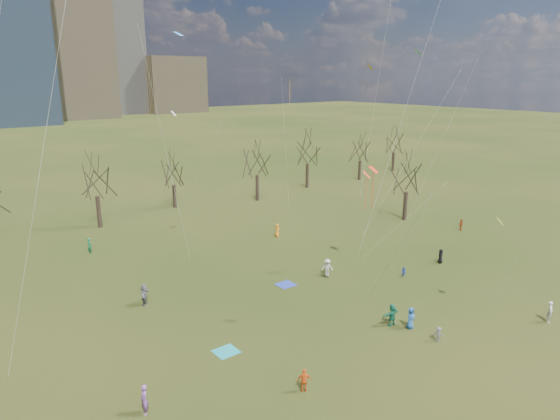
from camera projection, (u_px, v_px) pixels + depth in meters
ground at (379, 332)px, 37.42m from camera, size 500.00×500.00×0.00m
bare_tree_row at (157, 177)px, 63.91m from camera, size 113.04×29.80×9.50m
blanket_teal at (226, 352)px, 34.81m from camera, size 1.60×1.50×0.03m
blanket_navy at (286, 285)px, 45.97m from camera, size 1.60×1.50×0.03m
person_0 at (411, 318)px, 37.84m from camera, size 0.89×0.64×1.71m
person_1 at (550, 312)px, 38.82m from camera, size 0.74×0.63×1.72m
person_3 at (438, 334)px, 36.04m from camera, size 0.74×0.85×1.15m
person_4 at (304, 380)px, 30.24m from camera, size 0.96×0.83×1.55m
person_5 at (392, 315)px, 38.29m from camera, size 1.65×0.59×1.76m
person_6 at (441, 256)px, 51.10m from camera, size 0.87×0.80×1.49m
person_7 at (144, 400)px, 28.20m from camera, size 0.54×0.73×1.83m
person_8 at (404, 272)px, 47.55m from camera, size 0.48×0.56×1.02m
person_9 at (327, 267)px, 47.89m from camera, size 1.21×1.20×1.67m
person_10 at (461, 225)px, 61.96m from camera, size 0.90×0.50×1.46m
person_11 at (144, 295)px, 41.68m from camera, size 1.53×1.69×1.87m
person_12 at (277, 230)px, 59.48m from camera, size 0.72×0.90×1.61m
person_13 at (90, 246)px, 53.82m from camera, size 0.56×0.73×1.78m
kites_airborne at (300, 124)px, 46.86m from camera, size 61.98×44.38×36.46m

